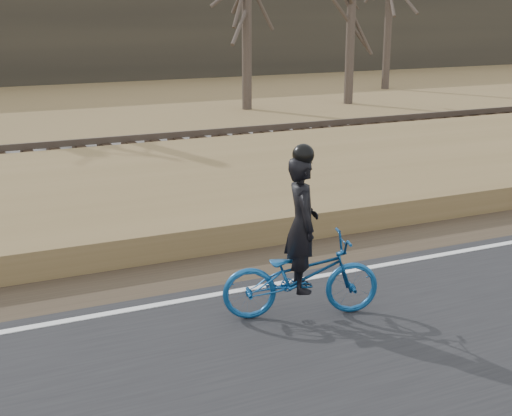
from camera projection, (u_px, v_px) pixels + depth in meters
name	position (u px, v px, depth m)	size (l,w,h in m)	color
ground	(128.00, 322.00, 8.82)	(120.00, 120.00, 0.00)	olive
edge_line	(124.00, 311.00, 8.98)	(120.00, 0.12, 0.01)	silver
shoulder	(105.00, 287.00, 9.86)	(120.00, 1.60, 0.04)	#473A2B
embankment	(65.00, 216.00, 12.43)	(120.00, 5.00, 0.44)	olive
ballast	(33.00, 172.00, 15.75)	(120.00, 3.00, 0.45)	slate
railroad	(32.00, 158.00, 15.66)	(120.00, 2.40, 0.29)	black
cyclist	(301.00, 263.00, 8.69)	(2.06, 1.19, 2.16)	navy
bare_tree_center	(247.00, 6.00, 25.67)	(0.36, 0.36, 7.48)	#4D4138
bare_tree_right	(351.00, 19.00, 27.32)	(0.36, 0.36, 6.52)	#4D4138
bare_tree_far_right	(389.00, 1.00, 32.07)	(0.36, 0.36, 7.86)	#4D4138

